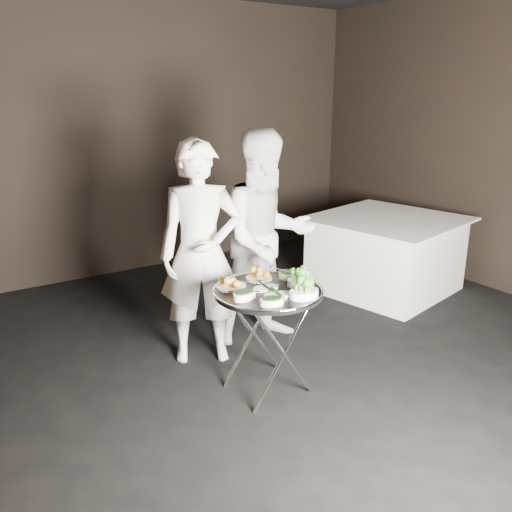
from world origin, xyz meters
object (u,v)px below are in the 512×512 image
tray_stand (268,336)px  waiter_right (267,239)px  waiter_left (201,254)px  dining_table (385,254)px  serving_tray (268,291)px

tray_stand → waiter_right: (0.46, 0.70, 0.46)m
waiter_left → waiter_right: size_ratio=0.98×
tray_stand → waiter_left: bearing=101.9°
tray_stand → waiter_left: waiter_left is taller
waiter_right → dining_table: waiter_right is taller
serving_tray → dining_table: dining_table is taller
tray_stand → serving_tray: (0.00, -0.00, 0.33)m
tray_stand → waiter_right: waiter_right is taller
waiter_right → dining_table: 1.77m
dining_table → waiter_right: bearing=-170.7°
serving_tray → dining_table: 2.38m
tray_stand → dining_table: size_ratio=0.54×
tray_stand → dining_table: dining_table is taller
waiter_left → waiter_right: waiter_right is taller
serving_tray → tray_stand: bearing=90.0°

